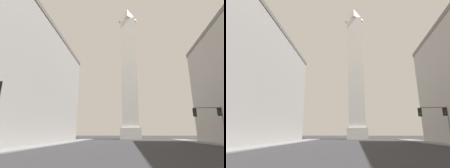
% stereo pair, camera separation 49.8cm
% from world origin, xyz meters
% --- Properties ---
extents(sidewalk_left, '(5.00, 81.15, 0.15)m').
position_xyz_m(sidewalk_left, '(-15.97, 24.35, 0.07)').
color(sidewalk_left, slate).
rests_on(sidewalk_left, ground_plane).
extents(obelisk, '(7.56, 7.56, 56.88)m').
position_xyz_m(obelisk, '(0.00, 67.63, 27.43)').
color(obelisk, silver).
rests_on(obelisk, ground_plane).
extents(traffic_light_mid_right, '(4.44, 0.50, 5.92)m').
position_xyz_m(traffic_light_mid_right, '(11.90, 28.04, 4.49)').
color(traffic_light_mid_right, slate).
rests_on(traffic_light_mid_right, ground_plane).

